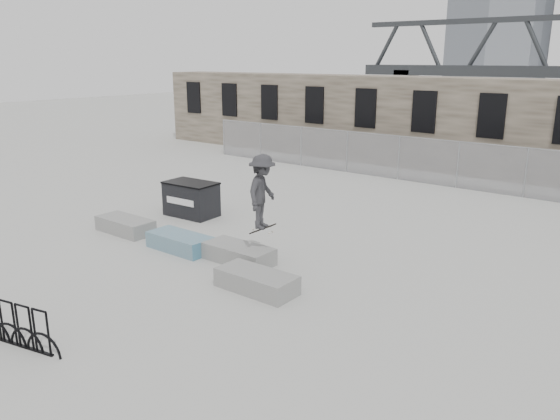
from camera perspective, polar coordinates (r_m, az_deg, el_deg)
The scene contains 9 objects.
ground at distance 15.88m, azimuth -8.27°, elevation -4.42°, with size 120.00×120.00×0.00m, color #A5A5A0.
stone_wall at distance 28.79m, azimuth 15.76°, elevation 8.75°, with size 36.00×2.58×4.50m.
chainlink_fence at distance 25.57m, azimuth 12.30°, elevation 5.42°, with size 22.06×0.06×2.02m.
planter_far_left at distance 18.12m, azimuth -15.86°, elevation -1.49°, with size 2.00×0.90×0.47m.
planter_center_left at distance 16.12m, azimuth -10.40°, elevation -3.25°, with size 2.00×0.90×0.47m.
planter_center_right at distance 14.98m, azimuth -4.33°, elevation -4.50°, with size 2.00×0.90×0.47m.
planter_offset at distance 13.17m, azimuth -2.46°, elevation -7.36°, with size 2.00×0.90×0.47m.
dumpster at distance 19.46m, azimuth -9.26°, elevation 1.17°, with size 1.91×1.23×1.21m.
skateboarder at distance 14.15m, azimuth -1.86°, elevation 1.91°, with size 1.06×1.42×2.17m.
Camera 1 is at (10.89, -10.23, 5.38)m, focal length 35.00 mm.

